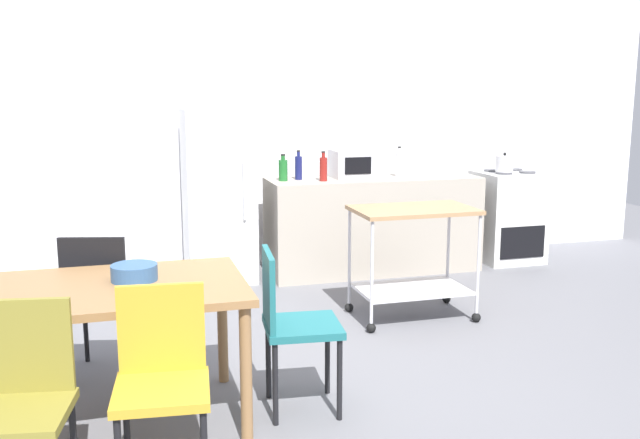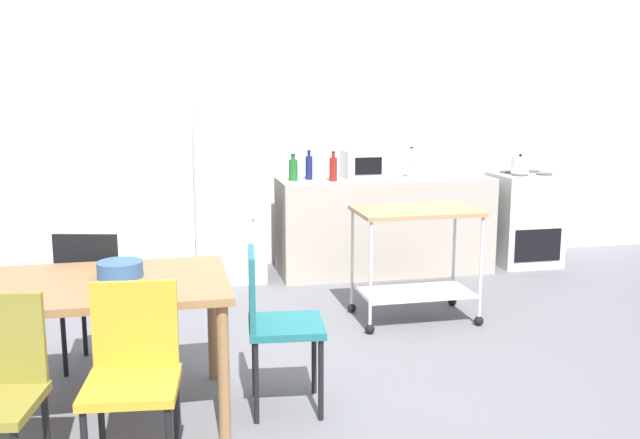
% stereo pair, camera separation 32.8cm
% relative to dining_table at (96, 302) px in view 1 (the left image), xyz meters
% --- Properties ---
extents(ground_plane, '(12.00, 12.00, 0.00)m').
position_rel_dining_table_xyz_m(ground_plane, '(1.56, -0.01, -0.67)').
color(ground_plane, slate).
extents(back_wall, '(8.40, 0.12, 2.90)m').
position_rel_dining_table_xyz_m(back_wall, '(1.56, 3.19, 0.78)').
color(back_wall, white).
rests_on(back_wall, ground_plane).
extents(kitchen_counter, '(2.00, 0.64, 0.90)m').
position_rel_dining_table_xyz_m(kitchen_counter, '(2.46, 2.59, -0.22)').
color(kitchen_counter, '#A89E8E').
rests_on(kitchen_counter, ground_plane).
extents(dining_table, '(1.50, 0.90, 0.75)m').
position_rel_dining_table_xyz_m(dining_table, '(0.00, 0.00, 0.00)').
color(dining_table, olive).
rests_on(dining_table, ground_plane).
extents(chair_teal, '(0.44, 0.44, 0.89)m').
position_rel_dining_table_xyz_m(chair_teal, '(0.99, -0.09, -0.15)').
color(chair_teal, '#1E666B').
rests_on(chair_teal, ground_plane).
extents(chair_black, '(0.49, 0.49, 0.89)m').
position_rel_dining_table_xyz_m(chair_black, '(-0.00, 0.67, -0.15)').
color(chair_black, black).
rests_on(chair_black, ground_plane).
extents(chair_mustard, '(0.44, 0.44, 0.89)m').
position_rel_dining_table_xyz_m(chair_mustard, '(0.28, -0.67, -0.15)').
color(chair_mustard, gold).
rests_on(chair_mustard, ground_plane).
extents(chair_olive, '(0.46, 0.46, 0.89)m').
position_rel_dining_table_xyz_m(chair_olive, '(-0.29, -0.73, -0.15)').
color(chair_olive, olive).
rests_on(chair_olive, ground_plane).
extents(stove_oven, '(0.60, 0.61, 0.92)m').
position_rel_dining_table_xyz_m(stove_oven, '(3.91, 2.61, -0.22)').
color(stove_oven, white).
rests_on(stove_oven, ground_plane).
extents(refrigerator, '(0.60, 0.63, 1.55)m').
position_rel_dining_table_xyz_m(refrigerator, '(1.01, 2.69, 0.10)').
color(refrigerator, white).
rests_on(refrigerator, ground_plane).
extents(kitchen_cart, '(0.91, 0.57, 0.85)m').
position_rel_dining_table_xyz_m(kitchen_cart, '(2.26, 1.19, -0.10)').
color(kitchen_cart, '#A37A51').
rests_on(kitchen_cart, ground_plane).
extents(bottle_soy_sauce, '(0.08, 0.08, 0.24)m').
position_rel_dining_table_xyz_m(bottle_soy_sauce, '(1.59, 2.61, 0.33)').
color(bottle_soy_sauce, '#1E6628').
rests_on(bottle_soy_sauce, kitchen_counter).
extents(bottle_sparkling_water, '(0.07, 0.07, 0.27)m').
position_rel_dining_table_xyz_m(bottle_sparkling_water, '(1.74, 2.65, 0.34)').
color(bottle_sparkling_water, navy).
rests_on(bottle_sparkling_water, kitchen_counter).
extents(bottle_hot_sauce, '(0.07, 0.07, 0.27)m').
position_rel_dining_table_xyz_m(bottle_hot_sauce, '(1.93, 2.49, 0.34)').
color(bottle_hot_sauce, maroon).
rests_on(bottle_hot_sauce, kitchen_counter).
extents(microwave, '(0.46, 0.35, 0.26)m').
position_rel_dining_table_xyz_m(microwave, '(2.30, 2.66, 0.36)').
color(microwave, silver).
rests_on(microwave, kitchen_counter).
extents(bottle_vinegar, '(0.07, 0.07, 0.28)m').
position_rel_dining_table_xyz_m(bottle_vinegar, '(2.72, 2.61, 0.35)').
color(bottle_vinegar, silver).
rests_on(bottle_vinegar, kitchen_counter).
extents(fruit_bowl, '(0.24, 0.24, 0.08)m').
position_rel_dining_table_xyz_m(fruit_bowl, '(0.19, 0.07, 0.12)').
color(fruit_bowl, '#33598C').
rests_on(fruit_bowl, dining_table).
extents(kettle, '(0.24, 0.17, 0.19)m').
position_rel_dining_table_xyz_m(kettle, '(3.79, 2.51, 0.33)').
color(kettle, silver).
rests_on(kettle, stove_oven).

